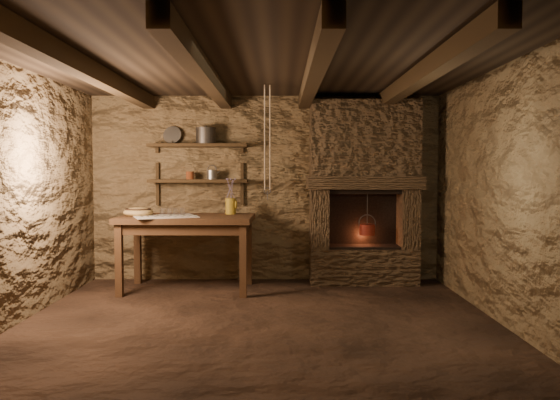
{
  "coord_description": "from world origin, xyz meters",
  "views": [
    {
      "loc": [
        0.19,
        -5.12,
        1.42
      ],
      "look_at": [
        0.19,
        0.9,
        1.1
      ],
      "focal_mm": 35.0,
      "sensor_mm": 36.0,
      "label": 1
    }
  ],
  "objects_px": {
    "work_table": "(187,250)",
    "wooden_bowl": "(138,212)",
    "iron_stockpot": "(206,137)",
    "red_pot": "(367,229)",
    "stoneware_jug": "(231,198)"
  },
  "relations": [
    {
      "from": "stoneware_jug",
      "to": "iron_stockpot",
      "type": "relative_size",
      "value": 1.83
    },
    {
      "from": "work_table",
      "to": "red_pot",
      "type": "distance_m",
      "value": 2.25
    },
    {
      "from": "iron_stockpot",
      "to": "red_pot",
      "type": "xyz_separation_m",
      "value": [
        2.04,
        -0.12,
        -1.16
      ]
    },
    {
      "from": "stoneware_jug",
      "to": "red_pot",
      "type": "bearing_deg",
      "value": 16.03
    },
    {
      "from": "red_pot",
      "to": "wooden_bowl",
      "type": "bearing_deg",
      "value": -172.38
    },
    {
      "from": "work_table",
      "to": "iron_stockpot",
      "type": "relative_size",
      "value": 6.39
    },
    {
      "from": "work_table",
      "to": "red_pot",
      "type": "xyz_separation_m",
      "value": [
        2.21,
        0.37,
        0.22
      ]
    },
    {
      "from": "stoneware_jug",
      "to": "iron_stockpot",
      "type": "bearing_deg",
      "value": 155.28
    },
    {
      "from": "work_table",
      "to": "wooden_bowl",
      "type": "bearing_deg",
      "value": -178.64
    },
    {
      "from": "stoneware_jug",
      "to": "iron_stockpot",
      "type": "distance_m",
      "value": 0.88
    },
    {
      "from": "iron_stockpot",
      "to": "red_pot",
      "type": "relative_size",
      "value": 0.46
    },
    {
      "from": "wooden_bowl",
      "to": "iron_stockpot",
      "type": "bearing_deg",
      "value": 33.52
    },
    {
      "from": "stoneware_jug",
      "to": "red_pot",
      "type": "distance_m",
      "value": 1.75
    },
    {
      "from": "wooden_bowl",
      "to": "red_pot",
      "type": "height_order",
      "value": "red_pot"
    },
    {
      "from": "red_pot",
      "to": "work_table",
      "type": "bearing_deg",
      "value": -170.39
    }
  ]
}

